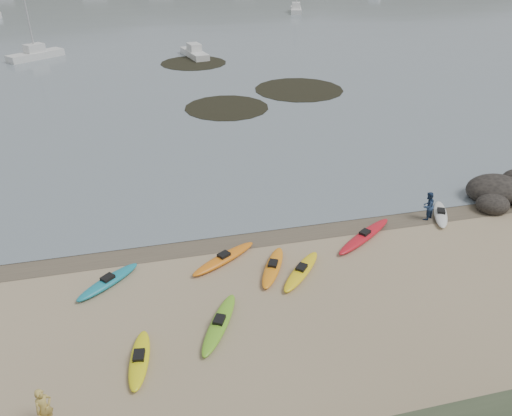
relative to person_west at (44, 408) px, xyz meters
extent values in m
plane|color=tan|center=(9.27, 9.79, -0.77)|extent=(600.00, 600.00, 0.00)
plane|color=brown|center=(9.27, 9.49, -0.77)|extent=(60.00, 60.00, 0.00)
ellipsoid|color=orange|center=(7.15, 7.62, -0.60)|extent=(3.67, 2.69, 0.34)
ellipsoid|color=red|center=(14.58, 7.90, -0.60)|extent=(4.24, 3.19, 0.34)
ellipsoid|color=yellow|center=(2.96, 1.98, -0.60)|extent=(1.15, 3.08, 0.34)
ellipsoid|color=orange|center=(9.25, 6.37, -0.60)|extent=(2.17, 3.32, 0.34)
ellipsoid|color=silver|center=(19.65, 8.99, -0.60)|extent=(2.03, 3.04, 0.34)
ellipsoid|color=yellow|center=(10.44, 5.76, -0.60)|extent=(2.87, 3.11, 0.34)
ellipsoid|color=#70BD25|center=(6.14, 3.17, -0.60)|extent=(2.38, 3.67, 0.34)
ellipsoid|color=teal|center=(1.77, 7.07, -0.60)|extent=(3.04, 2.76, 0.34)
imported|color=tan|center=(0.00, 0.00, 0.00)|extent=(0.67, 0.64, 1.55)
imported|color=navy|center=(18.74, 8.99, 0.04)|extent=(0.99, 0.91, 1.62)
ellipsoid|color=black|center=(23.93, 10.29, -0.52)|extent=(3.40, 2.64, 1.70)
ellipsoid|color=black|center=(22.93, 8.99, -0.60)|extent=(1.89, 1.70, 1.13)
cylinder|color=black|center=(11.77, 31.18, -0.75)|extent=(7.59, 7.59, 0.04)
cylinder|color=black|center=(19.95, 35.28, -0.75)|extent=(8.90, 8.90, 0.04)
cylinder|color=black|center=(11.16, 49.38, -0.75)|extent=(7.93, 7.93, 0.04)
cube|color=silver|center=(-7.64, 56.35, -0.29)|extent=(6.66, 5.79, 0.97)
cube|color=silver|center=(11.76, 52.76, -0.33)|extent=(3.02, 6.57, 0.89)
cube|color=silver|center=(36.53, 88.06, -0.27)|extent=(3.94, 7.39, 1.00)
ellipsoid|color=#384235|center=(-35.73, 204.79, -18.77)|extent=(220.00, 120.00, 80.00)
ellipsoid|color=#384235|center=(44.27, 199.79, -16.07)|extent=(200.00, 110.00, 68.00)
ellipsoid|color=#384235|center=(129.27, 209.79, -17.87)|extent=(230.00, 130.00, 76.00)
camera|label=1|loc=(3.95, -11.95, 13.12)|focal=35.00mm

